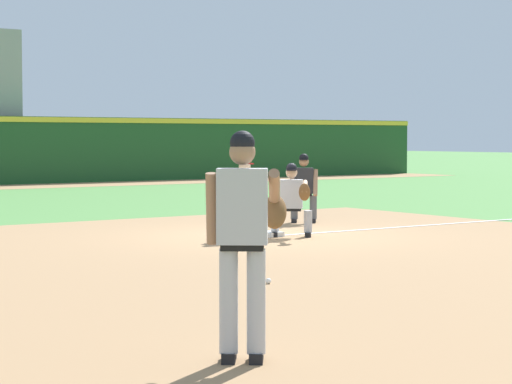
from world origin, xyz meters
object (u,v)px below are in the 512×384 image
Objects in this scene: first_baseman at (292,197)px; baserunner at (245,194)px; pitcher at (245,231)px; baseball at (268,281)px; first_base_bag at (270,234)px; umpire at (304,185)px.

baserunner is (-0.88, 0.24, 0.06)m from first_baseman.
baserunner is (5.43, 7.99, -0.27)m from pitcher.
first_baseman is at bearing 50.10° from baseball.
first_baseman is at bearing -51.51° from first_base_bag.
baseball is 0.04× the size of pitcher.
first_base_bag is 0.28× the size of first_baseman.
first_baseman is at bearing -14.98° from baserunner.
umpire is at bearing 40.67° from first_base_bag.
baseball is at bearing -121.13° from baserunner.
pitcher is at bearing -129.14° from first_baseman.
baserunner is 1.00× the size of umpire.
first_baseman is at bearing -131.43° from umpire.
baseball is 5.47m from baserunner.
baserunner is at bearing 165.02° from first_baseman.
first_base_bag is 10.14m from pitcher.
first_base_bag is 0.26× the size of umpire.
first_base_bag is at bearing 128.49° from first_baseman.
first_base_bag is 3.09m from umpire.
first_base_bag is 0.97m from baserunner.
first_base_bag is 0.20× the size of pitcher.
first_baseman reaches higher than baseball.
first_baseman is (0.26, -0.33, 0.69)m from first_base_bag.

